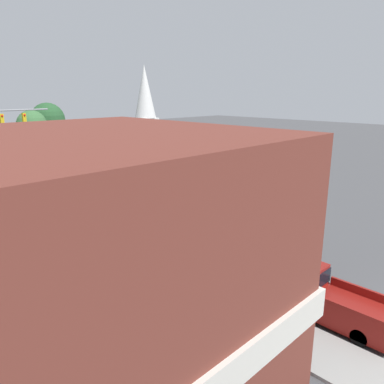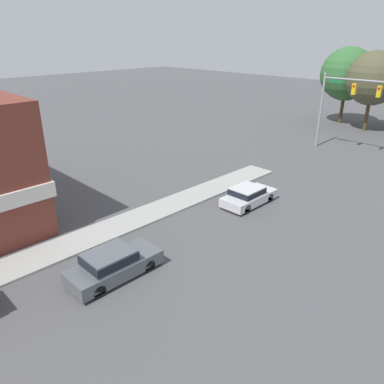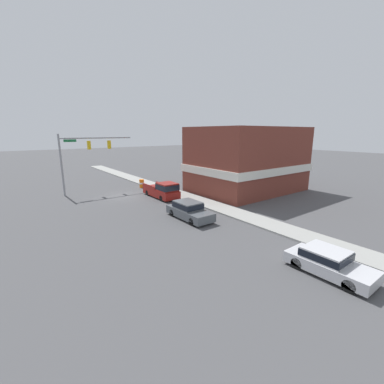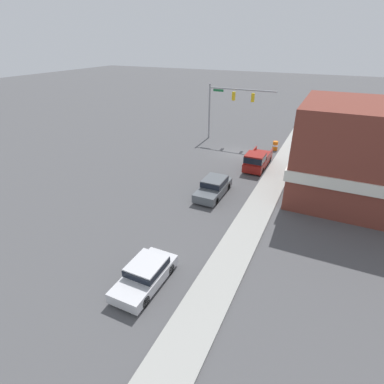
{
  "view_description": "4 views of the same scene",
  "coord_description": "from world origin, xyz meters",
  "px_view_note": "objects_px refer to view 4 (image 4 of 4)",
  "views": [
    {
      "loc": [
        -17.09,
        -2.72,
        9.14
      ],
      "look_at": [
        -0.35,
        14.12,
        2.78
      ],
      "focal_mm": 35.0,
      "sensor_mm": 36.0,
      "label": 1
    },
    {
      "loc": [
        12.52,
        3.05,
        11.33
      ],
      "look_at": [
        -1.4,
        16.87,
        3.01
      ],
      "focal_mm": 35.0,
      "sensor_mm": 36.0,
      "label": 2
    },
    {
      "loc": [
        11.33,
        28.78,
        7.45
      ],
      "look_at": [
        -1.09,
        12.19,
        2.62
      ],
      "focal_mm": 24.0,
      "sensor_mm": 36.0,
      "label": 3
    },
    {
      "loc": [
        -9.91,
        33.64,
        12.51
      ],
      "look_at": [
        -1.27,
        15.49,
        2.15
      ],
      "focal_mm": 28.0,
      "sensor_mm": 36.0,
      "label": 4
    }
  ],
  "objects_px": {
    "car_second_ahead": "(146,273)",
    "construction_barrel": "(275,146)",
    "car_lead": "(214,187)",
    "pickup_truck_parked": "(257,160)"
  },
  "relations": [
    {
      "from": "car_second_ahead",
      "to": "construction_barrel",
      "type": "distance_m",
      "value": 26.34
    },
    {
      "from": "car_lead",
      "to": "construction_barrel",
      "type": "relative_size",
      "value": 4.21
    },
    {
      "from": "car_lead",
      "to": "pickup_truck_parked",
      "type": "distance_m",
      "value": 7.9
    },
    {
      "from": "car_lead",
      "to": "construction_barrel",
      "type": "distance_m",
      "value": 14.68
    },
    {
      "from": "pickup_truck_parked",
      "to": "construction_barrel",
      "type": "xyz_separation_m",
      "value": [
        -0.59,
        -6.79,
        -0.37
      ]
    },
    {
      "from": "car_second_ahead",
      "to": "pickup_truck_parked",
      "type": "height_order",
      "value": "pickup_truck_parked"
    },
    {
      "from": "car_second_ahead",
      "to": "car_lead",
      "type": "bearing_deg",
      "value": -87.1
    },
    {
      "from": "car_lead",
      "to": "pickup_truck_parked",
      "type": "bearing_deg",
      "value": -103.92
    },
    {
      "from": "car_lead",
      "to": "pickup_truck_parked",
      "type": "relative_size",
      "value": 0.88
    },
    {
      "from": "pickup_truck_parked",
      "to": "car_lead",
      "type": "bearing_deg",
      "value": 76.08
    }
  ]
}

